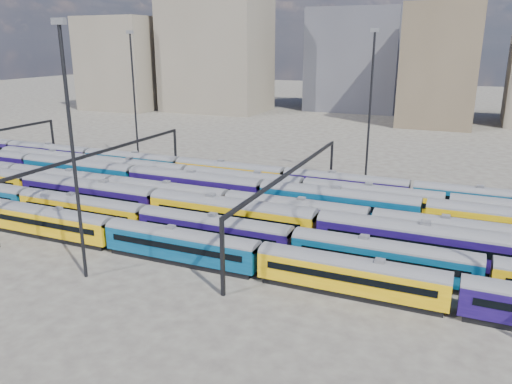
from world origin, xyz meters
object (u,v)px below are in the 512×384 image
at_px(rake_1, 144,217).
at_px(mast_2, 72,145).
at_px(rake_2, 156,201).
at_px(rake_0, 351,271).

distance_m(rake_1, mast_2, 16.61).
height_order(rake_2, mast_2, mast_2).
xyz_separation_m(rake_1, mast_2, (1.03, -12.00, 11.44)).
bearing_deg(rake_0, rake_1, 169.59).
distance_m(rake_0, mast_2, 29.46).
xyz_separation_m(rake_0, rake_1, (-27.22, 5.00, 0.10)).
relative_size(rake_0, mast_2, 3.66).
bearing_deg(rake_1, rake_2, 108.02).
distance_m(rake_2, mast_2, 20.45).
distance_m(rake_1, rake_2, 5.27).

